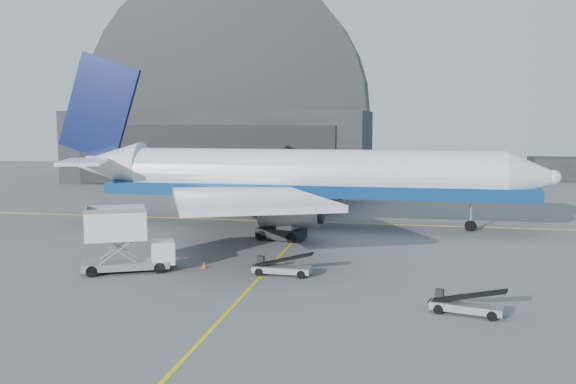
% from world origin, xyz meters
% --- Properties ---
extents(ground, '(200.00, 200.00, 0.00)m').
position_xyz_m(ground, '(0.00, 0.00, 0.00)').
color(ground, '#565659').
rests_on(ground, ground).
extents(taxi_lines, '(80.00, 42.12, 0.02)m').
position_xyz_m(taxi_lines, '(0.00, 12.67, 0.01)').
color(taxi_lines, yellow).
rests_on(taxi_lines, ground).
extents(hangar, '(50.00, 28.30, 28.00)m').
position_xyz_m(hangar, '(-22.00, 64.95, 9.54)').
color(hangar, black).
rests_on(hangar, ground).
extents(distant_bldg_a, '(14.00, 8.00, 4.00)m').
position_xyz_m(distant_bldg_a, '(38.00, 72.00, 0.00)').
color(distant_bldg_a, black).
rests_on(distant_bldg_a, ground).
extents(airliner, '(51.20, 49.65, 17.97)m').
position_xyz_m(airliner, '(-1.50, 17.63, 5.03)').
color(airliner, white).
rests_on(airliner, ground).
extents(catering_truck, '(6.79, 4.77, 4.39)m').
position_xyz_m(catering_truck, '(-9.82, -4.02, 2.22)').
color(catering_truck, gray).
rests_on(catering_truck, ground).
extents(pushback_tug, '(4.57, 3.24, 1.92)m').
position_xyz_m(pushback_tug, '(-1.13, 9.93, 0.72)').
color(pushback_tug, black).
rests_on(pushback_tug, ground).
extents(belt_loader_a, '(4.40, 1.68, 1.67)m').
position_xyz_m(belt_loader_a, '(1.30, -2.89, 0.51)').
color(belt_loader_a, gray).
rests_on(belt_loader_a, ground).
extents(belt_loader_b, '(4.32, 2.31, 1.62)m').
position_xyz_m(belt_loader_b, '(13.22, -9.75, 0.50)').
color(belt_loader_b, gray).
rests_on(belt_loader_b, ground).
extents(traffic_cone, '(0.31, 0.31, 0.45)m').
position_xyz_m(traffic_cone, '(-4.64, -1.94, 0.22)').
color(traffic_cone, '#F05907').
rests_on(traffic_cone, ground).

